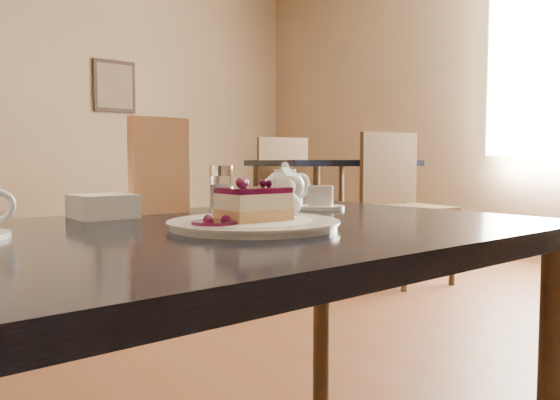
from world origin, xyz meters
TOP-DOWN VIEW (x-y plane):
  - main_table at (0.08, -0.01)m, footprint 1.11×0.75m
  - dessert_plate at (0.08, -0.05)m, footprint 0.27×0.27m
  - cheesecake_slice at (0.08, -0.05)m, footprint 0.11×0.08m
  - whipped_cream at (0.16, -0.04)m, footprint 0.05×0.05m
  - berry_sauce at (0.00, -0.06)m, footprint 0.07×0.07m
  - tea_set at (0.42, 0.26)m, footprint 0.15×0.25m
  - menu_card at (0.07, 0.27)m, footprint 0.13×0.03m
  - sugar_shaker at (0.22, 0.27)m, footprint 0.05×0.05m
  - napkin_stack at (-0.05, 0.26)m, footprint 0.11×0.11m
  - bg_table_far_right at (2.42, 2.25)m, footprint 1.22×1.95m

SIDE VIEW (x-z plane):
  - bg_table_far_right at x=2.42m, z-range -0.57..0.72m
  - main_table at x=0.08m, z-range 0.27..0.95m
  - dessert_plate at x=0.08m, z-range 0.68..0.70m
  - berry_sauce at x=0.00m, z-range 0.70..0.70m
  - napkin_stack at x=-0.05m, z-range 0.68..0.73m
  - whipped_cream at x=0.16m, z-range 0.70..0.74m
  - cheesecake_slice at x=0.08m, z-range 0.70..0.75m
  - tea_set at x=0.42m, z-range 0.67..0.77m
  - sugar_shaker at x=0.22m, z-range 0.68..0.79m
  - menu_card at x=0.07m, z-range 0.68..0.88m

